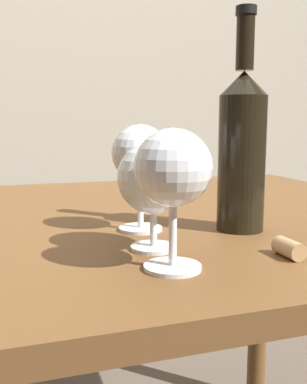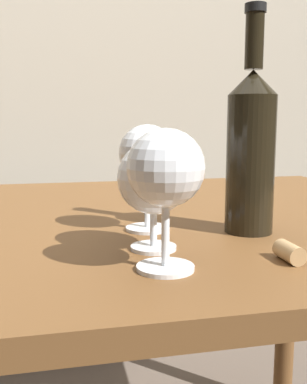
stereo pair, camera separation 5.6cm
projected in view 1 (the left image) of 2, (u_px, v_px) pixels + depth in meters
dining_table at (100, 264)px, 0.79m from camera, size 1.25×0.88×0.71m
wine_glass_cabernet at (173, 171)px, 0.48m from camera, size 0.08×0.08×0.16m
wine_glass_white at (153, 180)px, 0.56m from camera, size 0.09×0.09×0.14m
wine_glass_merlot at (140, 156)px, 0.66m from camera, size 0.08×0.08×0.16m
wine_bottle at (242, 147)px, 0.66m from camera, size 0.07×0.07×0.32m
cork at (289, 248)px, 0.54m from camera, size 0.02×0.04×0.02m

